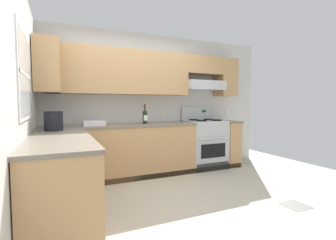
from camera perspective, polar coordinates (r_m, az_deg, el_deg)
name	(u,v)px	position (r m, az deg, el deg)	size (l,w,h in m)	color
ground_plane	(167,201)	(3.33, -0.30, -18.37)	(7.04, 7.04, 0.00)	#B2AA99
floor_accent_tile	(295,205)	(3.57, 27.55, -17.21)	(0.30, 0.30, 0.01)	slate
wall_back	(153,92)	(4.65, -3.58, 6.55)	(4.68, 0.57, 2.55)	silver
wall_left	(23,96)	(3.07, -30.72, 4.89)	(0.47, 4.00, 2.55)	silver
counter_back_run	(135,150)	(4.31, -7.59, -7.00)	(3.60, 0.65, 0.91)	tan
counter_left_run	(61,179)	(2.93, -23.68, -12.49)	(0.63, 1.91, 0.91)	tan
stove	(205,143)	(4.91, 8.57, -5.36)	(0.76, 0.62, 1.20)	#B7BABC
wine_bottle	(145,116)	(4.26, -5.40, 0.91)	(0.07, 0.08, 0.34)	black
bowl	(94,124)	(4.10, -16.92, -0.87)	(0.34, 0.27, 0.07)	silver
bucket	(54,121)	(3.47, -25.11, -0.11)	(0.24, 0.24, 0.25)	black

